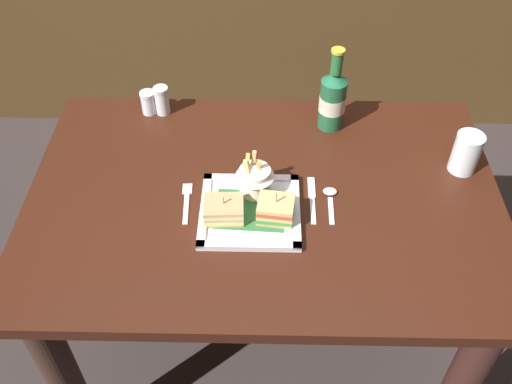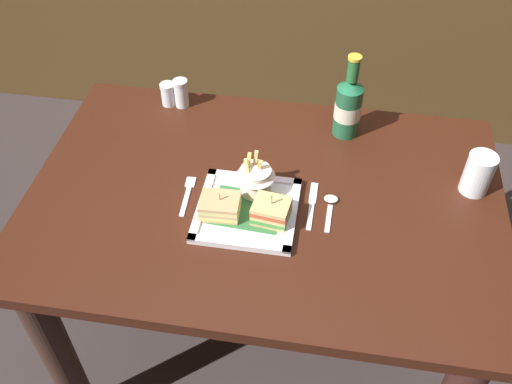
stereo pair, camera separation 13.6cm
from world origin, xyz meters
The scene contains 13 objects.
ground_plane centered at (0.00, 0.00, 0.00)m, with size 6.00×6.00×0.00m, color #332A29.
dining_table centered at (0.00, 0.00, 0.58)m, with size 1.18×0.79×0.74m.
square_plate centered at (-0.03, -0.06, 0.75)m, with size 0.24×0.24×0.02m.
sandwich_half_left centered at (-0.09, -0.08, 0.78)m, with size 0.10×0.08×0.07m.
sandwich_half_right centered at (0.03, -0.08, 0.78)m, with size 0.09×0.08×0.08m.
fries_cup centered at (-0.02, 0.00, 0.80)m, with size 0.09×0.09×0.11m.
beer_bottle centered at (0.18, 0.28, 0.83)m, with size 0.07×0.07×0.24m.
water_glass centered at (0.51, 0.10, 0.79)m, with size 0.07×0.07×0.11m.
fork centered at (-0.19, -0.03, 0.75)m, with size 0.03×0.14×0.00m.
knife centered at (0.12, -0.01, 0.75)m, with size 0.02×0.16×0.00m.
spoon centered at (0.16, -0.01, 0.75)m, with size 0.04×0.12×0.01m.
salt_shaker centered at (-0.33, 0.33, 0.77)m, with size 0.04×0.04×0.07m.
pepper_shaker centered at (-0.29, 0.33, 0.78)m, with size 0.04×0.04×0.08m.
Camera 1 is at (0.00, -0.99, 1.75)m, focal length 40.02 mm.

